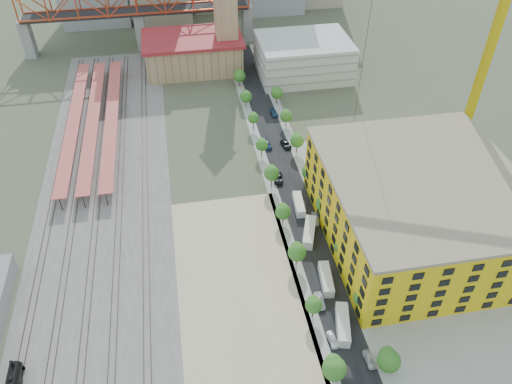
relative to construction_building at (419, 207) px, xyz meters
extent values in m
plane|color=#474C38|center=(-42.00, 20.00, -9.41)|extent=(400.00, 400.00, 0.00)
cube|color=#605E59|center=(-78.00, 37.50, -9.38)|extent=(36.00, 165.00, 0.06)
cube|color=tan|center=(-46.00, -11.50, -9.38)|extent=(28.00, 67.00, 0.06)
cube|color=black|center=(-26.00, 35.00, -9.38)|extent=(12.00, 170.00, 0.06)
cube|color=gray|center=(-31.50, 35.00, -9.39)|extent=(3.00, 170.00, 0.04)
cube|color=gray|center=(-20.50, 35.00, -9.39)|extent=(3.00, 170.00, 0.04)
cube|color=gray|center=(3.00, 0.00, -9.38)|extent=(50.00, 90.00, 0.06)
cube|color=#382B23|center=(-92.72, 37.50, -9.26)|extent=(0.12, 160.00, 0.18)
cube|color=#382B23|center=(-91.28, 37.50, -9.26)|extent=(0.12, 160.00, 0.18)
cube|color=#382B23|center=(-86.72, 37.50, -9.26)|extent=(0.12, 160.00, 0.18)
cube|color=#382B23|center=(-85.28, 37.50, -9.26)|extent=(0.12, 160.00, 0.18)
cube|color=#382B23|center=(-80.72, 37.50, -9.26)|extent=(0.12, 160.00, 0.18)
cube|color=#382B23|center=(-79.28, 37.50, -9.26)|extent=(0.12, 160.00, 0.18)
cube|color=#382B23|center=(-74.72, 37.50, -9.26)|extent=(0.12, 160.00, 0.18)
cube|color=#382B23|center=(-73.28, 37.50, -9.26)|extent=(0.12, 160.00, 0.18)
cube|color=#382B23|center=(-67.72, 37.50, -9.26)|extent=(0.12, 160.00, 0.18)
cube|color=#382B23|center=(-66.28, 37.50, -9.26)|extent=(0.12, 160.00, 0.18)
cube|color=#C05549|center=(-89.00, 65.00, -5.41)|extent=(4.00, 80.00, 0.25)
cylinder|color=black|center=(-89.00, 65.00, -7.41)|extent=(0.24, 0.24, 4.00)
cube|color=#C05549|center=(-83.00, 65.00, -5.41)|extent=(4.00, 80.00, 0.25)
cylinder|color=black|center=(-83.00, 65.00, -7.41)|extent=(0.24, 0.24, 4.00)
cube|color=#C05549|center=(-77.00, 65.00, -5.41)|extent=(4.00, 80.00, 0.25)
cylinder|color=black|center=(-77.00, 65.00, -7.41)|extent=(0.24, 0.24, 4.00)
cube|color=tan|center=(-47.00, 102.00, -3.41)|extent=(36.00, 22.00, 12.00)
cube|color=maroon|center=(-47.00, 102.00, 3.09)|extent=(38.00, 24.00, 1.20)
cube|color=tan|center=(-34.00, 100.00, 10.59)|extent=(8.00, 8.00, 40.00)
cube|color=silver|center=(-6.00, 90.00, -2.41)|extent=(34.00, 26.00, 14.00)
cube|color=gray|center=(-112.00, 125.00, -1.91)|extent=(4.00, 6.00, 15.00)
cube|color=gray|center=(-22.00, 125.00, -1.91)|extent=(4.00, 6.00, 15.00)
cube|color=gray|center=(-67.00, 125.00, -1.91)|extent=(4.00, 6.00, 15.00)
cube|color=black|center=(-67.00, 125.00, 6.09)|extent=(90.00, 9.00, 1.00)
cube|color=yellow|center=(0.00, 0.00, -0.41)|extent=(44.00, 50.00, 18.00)
cube|color=gray|center=(0.00, 0.00, 8.99)|extent=(44.60, 50.60, 0.80)
ellipsoid|color=#4C6B59|center=(-122.00, 280.00, -77.41)|extent=(396.00, 216.00, 180.00)
ellipsoid|color=#4C6B59|center=(-2.00, 280.00, -101.41)|extent=(484.00, 264.00, 220.00)
ellipsoid|color=#4C6B59|center=(118.00, 280.00, -79.41)|extent=(418.00, 228.00, 190.00)
cylinder|color=black|center=(-92.00, -23.18, -5.26)|extent=(0.69, 0.69, 1.58)
sphere|color=black|center=(-92.00, -26.15, -5.75)|extent=(0.99, 0.99, 0.99)
cone|color=black|center=(-92.00, -21.40, -8.52)|extent=(2.57, 1.58, 2.57)
cube|color=gold|center=(23.59, 24.50, 16.46)|extent=(1.84, 1.84, 51.75)
cube|color=silver|center=(-26.00, -23.97, -8.07)|extent=(4.81, 10.13, 2.68)
cube|color=silver|center=(-26.00, -11.43, -8.16)|extent=(3.49, 9.37, 2.50)
cube|color=silver|center=(-26.00, 3.89, -8.04)|extent=(5.89, 10.31, 2.74)
cube|color=silver|center=(-26.00, 14.88, -8.23)|extent=(3.01, 8.79, 2.36)
imported|color=silver|center=(-29.00, -26.78, -8.68)|extent=(2.02, 4.38, 1.46)
imported|color=gray|center=(-29.00, -16.80, -8.63)|extent=(1.71, 4.75, 1.56)
imported|color=black|center=(-29.00, 27.23, -8.64)|extent=(3.34, 5.85, 1.54)
imported|color=navy|center=(-29.00, 44.49, -8.65)|extent=(2.93, 5.51, 1.52)
imported|color=silver|center=(-23.00, -32.43, -8.68)|extent=(1.90, 4.35, 1.46)
imported|color=gray|center=(-23.00, 8.98, -8.63)|extent=(2.40, 4.97, 1.57)
imported|color=black|center=(-23.00, 43.58, -8.71)|extent=(3.12, 5.36, 1.40)
imported|color=navy|center=(-23.00, 62.57, -8.67)|extent=(2.51, 5.29, 1.49)
camera|label=1|loc=(-54.94, -81.73, 81.79)|focal=35.00mm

